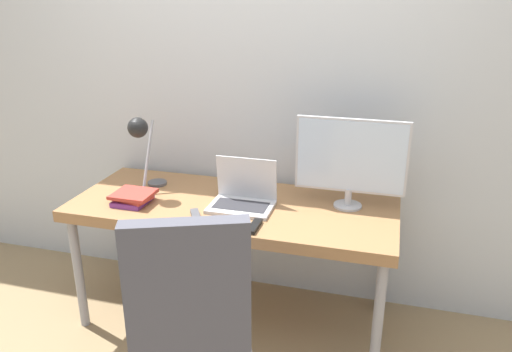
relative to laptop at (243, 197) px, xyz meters
name	(u,v)px	position (x,y,z in m)	size (l,w,h in m)	color
wall_back	(254,82)	(-0.06, 0.44, 0.53)	(8.00, 0.05, 2.60)	silver
desk	(233,213)	(-0.06, 0.02, -0.11)	(1.72, 0.71, 0.72)	#996B42
laptop	(243,197)	(0.00, 0.00, 0.00)	(0.33, 0.24, 0.25)	silver
monitor	(351,159)	(0.53, 0.15, 0.21)	(0.56, 0.15, 0.47)	#B7B7BC
desk_lamp	(141,137)	(-0.58, 0.02, 0.27)	(0.11, 0.28, 0.44)	#4C4C51
office_chair	(192,328)	(0.05, -0.83, -0.20)	(0.63, 0.65, 1.08)	black
book_stack	(132,197)	(-0.58, -0.12, -0.02)	(0.24, 0.19, 0.06)	#753384
tv_remote	(254,226)	(0.13, -0.24, -0.04)	(0.04, 0.15, 0.02)	black
media_remote	(196,217)	(-0.18, -0.21, -0.04)	(0.12, 0.17, 0.02)	#4C4C51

